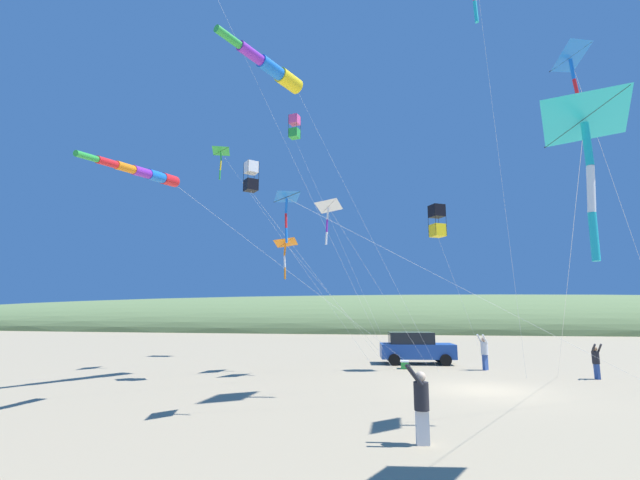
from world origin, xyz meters
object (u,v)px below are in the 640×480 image
at_px(person_child_grey_jacket, 596,360).
at_px(kite_delta_purple_drifting, 289,198).
at_px(cooler_box, 405,365).
at_px(kite_delta_white_trailing, 569,58).
at_px(kite_delta_orange_high_right, 221,152).
at_px(kite_windsock_red_high_left, 272,69).
at_px(kite_box_striped_overhead, 251,177).
at_px(parked_car, 415,347).
at_px(kite_box_small_distant, 437,221).
at_px(person_adult_flyer, 484,350).
at_px(person_child_green_jacket, 421,401).
at_px(kite_delta_black_fish_shape, 285,243).
at_px(kite_windsock_teal_far_right, 147,174).
at_px(kite_box_long_streamer_left, 295,127).
at_px(kite_delta_blue_topmost, 582,120).
at_px(kite_delta_magenta_far_left, 328,207).

xyz_separation_m(person_child_grey_jacket, kite_delta_purple_drifting, (9.04, -12.52, 5.81)).
relative_size(cooler_box, kite_delta_white_trailing, 0.06).
xyz_separation_m(kite_delta_orange_high_right, kite_windsock_red_high_left, (3.09, 3.92, 3.10)).
relative_size(person_child_grey_jacket, kite_box_striped_overhead, 0.15).
bearing_deg(kite_box_striped_overhead, parked_car, 133.33).
height_order(cooler_box, kite_delta_white_trailing, kite_delta_white_trailing).
bearing_deg(kite_windsock_red_high_left, parked_car, 134.90).
bearing_deg(kite_box_small_distant, person_adult_flyer, 107.53).
relative_size(person_adult_flyer, person_child_green_jacket, 1.04).
relative_size(person_adult_flyer, kite_box_small_distant, 0.21).
distance_m(person_child_green_jacket, kite_delta_black_fish_shape, 14.27).
distance_m(kite_windsock_teal_far_right, kite_windsock_red_high_left, 10.52).
distance_m(parked_car, kite_delta_orange_high_right, 16.41).
bearing_deg(person_child_green_jacket, kite_box_long_streamer_left, -158.68).
bearing_deg(parked_car, kite_delta_purple_drifting, -18.57).
bearing_deg(kite_delta_black_fish_shape, kite_box_striped_overhead, -18.73).
relative_size(kite_delta_blue_topmost, kite_box_striped_overhead, 1.41).
distance_m(person_child_green_jacket, kite_delta_white_trailing, 11.29).
distance_m(kite_delta_purple_drifting, kite_delta_black_fish_shape, 9.52).
bearing_deg(person_adult_flyer, kite_box_long_streamer_left, -113.44).
distance_m(cooler_box, person_child_green_jacket, 13.77).
bearing_deg(parked_car, kite_delta_blue_topmost, 8.17).
bearing_deg(person_child_grey_jacket, parked_car, -120.89).
height_order(kite_delta_magenta_far_left, kite_box_small_distant, kite_box_small_distant).
height_order(kite_delta_magenta_far_left, kite_delta_purple_drifting, kite_delta_magenta_far_left).
xyz_separation_m(person_child_green_jacket, kite_delta_blue_topmost, (1.75, 3.36, 5.99)).
relative_size(person_child_grey_jacket, kite_delta_orange_high_right, 0.13).
relative_size(person_adult_flyer, kite_windsock_red_high_left, 0.12).
distance_m(person_child_grey_jacket, kite_delta_purple_drifting, 16.49).
height_order(person_adult_flyer, kite_delta_white_trailing, kite_delta_white_trailing).
distance_m(person_child_green_jacket, kite_box_small_distant, 15.00).
xyz_separation_m(person_child_grey_jacket, kite_windsock_teal_far_right, (9.10, -17.54, 6.88)).
height_order(kite_delta_purple_drifting, kite_delta_black_fish_shape, kite_delta_black_fish_shape).
height_order(cooler_box, kite_delta_magenta_far_left, kite_delta_magenta_far_left).
xyz_separation_m(person_adult_flyer, kite_delta_blue_topmost, (15.53, -0.93, 5.96)).
relative_size(person_adult_flyer, kite_delta_white_trailing, 0.17).
relative_size(parked_car, kite_windsock_teal_far_right, 0.30).
bearing_deg(person_child_green_jacket, kite_delta_black_fish_shape, -151.88).
height_order(person_child_grey_jacket, kite_box_small_distant, kite_box_small_distant).
relative_size(kite_box_small_distant, kite_delta_blue_topmost, 0.60).
distance_m(kite_box_long_streamer_left, kite_delta_orange_high_right, 8.61).
height_order(kite_delta_white_trailing, kite_box_striped_overhead, kite_delta_white_trailing).
relative_size(person_adult_flyer, kite_box_striped_overhead, 0.18).
relative_size(parked_car, kite_delta_blue_topmost, 0.30).
relative_size(kite_delta_black_fish_shape, kite_box_striped_overhead, 0.67).
xyz_separation_m(cooler_box, person_child_green_jacket, (13.74, -0.08, 0.78)).
bearing_deg(kite_windsock_teal_far_right, kite_windsock_red_high_left, 159.55).
xyz_separation_m(kite_box_long_streamer_left, kite_box_small_distant, (5.75, 9.42, -8.76)).
height_order(kite_delta_magenta_far_left, kite_box_striped_overhead, kite_box_striped_overhead).
bearing_deg(kite_delta_white_trailing, person_child_grey_jacket, 157.70).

